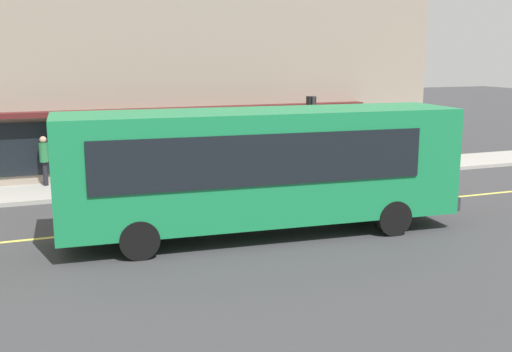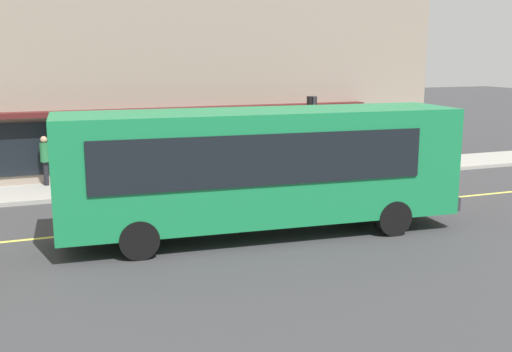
{
  "view_description": "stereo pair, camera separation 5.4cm",
  "coord_description": "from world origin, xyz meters",
  "px_view_note": "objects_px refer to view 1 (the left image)",
  "views": [
    {
      "loc": [
        -7.47,
        -17.19,
        5.01
      ],
      "look_at": [
        -1.45,
        -1.35,
        1.6
      ],
      "focal_mm": 42.81,
      "sensor_mm": 36.0,
      "label": 1
    },
    {
      "loc": [
        -7.42,
        -17.21,
        5.01
      ],
      "look_at": [
        -1.45,
        -1.35,
        1.6
      ],
      "focal_mm": 42.81,
      "sensor_mm": 36.0,
      "label": 2
    }
  ],
  "objects_px": {
    "bus": "(263,165)",
    "pedestrian_waiting": "(173,153)",
    "pedestrian_by_curb": "(303,149)",
    "traffic_light": "(311,117)",
    "pedestrian_at_corner": "(44,156)"
  },
  "relations": [
    {
      "from": "bus",
      "to": "pedestrian_by_curb",
      "type": "xyz_separation_m",
      "value": [
        4.69,
        7.4,
        -0.88
      ]
    },
    {
      "from": "traffic_light",
      "to": "pedestrian_at_corner",
      "type": "bearing_deg",
      "value": 169.47
    },
    {
      "from": "traffic_light",
      "to": "pedestrian_by_curb",
      "type": "relative_size",
      "value": 1.99
    },
    {
      "from": "bus",
      "to": "pedestrian_at_corner",
      "type": "bearing_deg",
      "value": 123.46
    },
    {
      "from": "pedestrian_waiting",
      "to": "pedestrian_by_curb",
      "type": "bearing_deg",
      "value": -7.67
    },
    {
      "from": "bus",
      "to": "pedestrian_waiting",
      "type": "height_order",
      "value": "bus"
    },
    {
      "from": "traffic_light",
      "to": "pedestrian_at_corner",
      "type": "xyz_separation_m",
      "value": [
        -10.07,
        1.87,
        -1.25
      ]
    },
    {
      "from": "traffic_light",
      "to": "bus",
      "type": "bearing_deg",
      "value": -125.54
    },
    {
      "from": "traffic_light",
      "to": "pedestrian_at_corner",
      "type": "distance_m",
      "value": 10.32
    },
    {
      "from": "bus",
      "to": "pedestrian_waiting",
      "type": "bearing_deg",
      "value": 94.61
    },
    {
      "from": "bus",
      "to": "pedestrian_at_corner",
      "type": "height_order",
      "value": "bus"
    },
    {
      "from": "bus",
      "to": "pedestrian_waiting",
      "type": "relative_size",
      "value": 6.76
    },
    {
      "from": "traffic_light",
      "to": "pedestrian_waiting",
      "type": "distance_m",
      "value": 5.68
    },
    {
      "from": "pedestrian_at_corner",
      "to": "pedestrian_waiting",
      "type": "distance_m",
      "value": 4.84
    },
    {
      "from": "bus",
      "to": "traffic_light",
      "type": "bearing_deg",
      "value": 54.46
    }
  ]
}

